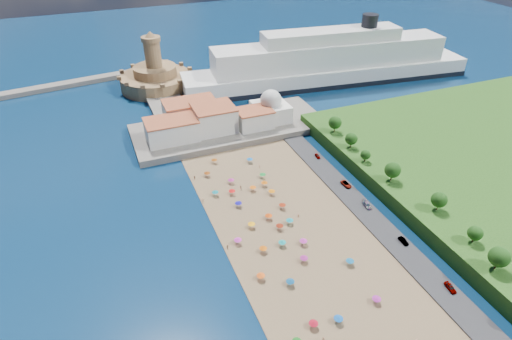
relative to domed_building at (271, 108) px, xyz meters
name	(u,v)px	position (x,y,z in m)	size (l,w,h in m)	color
ground	(273,230)	(-30.00, -71.00, -8.97)	(700.00, 700.00, 0.00)	#071938
terrace	(230,128)	(-20.00, 2.00, -7.47)	(90.00, 36.00, 3.00)	#59544C
jetty	(168,107)	(-42.00, 37.00, -7.77)	(18.00, 70.00, 2.40)	#59544C
waterfront_buildings	(202,119)	(-33.05, 2.64, -1.10)	(57.00, 29.00, 11.00)	silver
domed_building	(271,108)	(0.00, 0.00, 0.00)	(16.00, 16.00, 15.00)	silver
fortress	(156,77)	(-42.00, 67.00, -2.29)	(40.00, 40.00, 32.40)	#936F49
cruise_ship	(329,64)	(53.93, 38.88, 2.13)	(173.09, 44.03, 37.48)	black
beach_parasols	(285,247)	(-30.82, -81.91, -6.83)	(30.65, 115.39, 2.20)	gray
beachgoers	(256,225)	(-34.87, -67.77, -7.86)	(34.54, 92.23, 1.80)	tan
parked_cars	(370,208)	(6.00, -74.41, -7.58)	(2.70, 81.31, 1.45)	gray
hillside_trees	(412,186)	(18.81, -78.25, 1.21)	(10.28, 110.42, 7.50)	#382314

